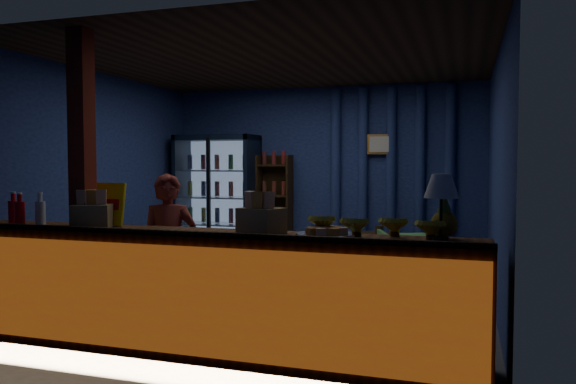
{
  "coord_description": "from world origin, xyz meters",
  "views": [
    {
      "loc": [
        2.0,
        -5.85,
        1.49
      ],
      "look_at": [
        0.21,
        -0.2,
        1.18
      ],
      "focal_mm": 35.0,
      "sensor_mm": 36.0,
      "label": 1
    }
  ],
  "objects_px": {
    "pastry_tray": "(325,233)",
    "table_lamp": "(441,189)",
    "shopkeeper": "(168,251)",
    "green_chair": "(409,256)"
  },
  "relations": [
    {
      "from": "pastry_tray",
      "to": "table_lamp",
      "type": "bearing_deg",
      "value": -1.33
    },
    {
      "from": "shopkeeper",
      "to": "pastry_tray",
      "type": "relative_size",
      "value": 3.19
    },
    {
      "from": "shopkeeper",
      "to": "table_lamp",
      "type": "xyz_separation_m",
      "value": [
        2.39,
        -0.5,
        0.62
      ]
    },
    {
      "from": "shopkeeper",
      "to": "green_chair",
      "type": "relative_size",
      "value": 1.96
    },
    {
      "from": "shopkeeper",
      "to": "table_lamp",
      "type": "height_order",
      "value": "table_lamp"
    },
    {
      "from": "pastry_tray",
      "to": "green_chair",
      "type": "bearing_deg",
      "value": 84.35
    },
    {
      "from": "shopkeeper",
      "to": "green_chair",
      "type": "xyz_separation_m",
      "value": [
        1.88,
        2.66,
        -0.37
      ]
    },
    {
      "from": "green_chair",
      "to": "table_lamp",
      "type": "height_order",
      "value": "table_lamp"
    },
    {
      "from": "green_chair",
      "to": "table_lamp",
      "type": "xyz_separation_m",
      "value": [
        0.51,
        -3.16,
        0.99
      ]
    },
    {
      "from": "green_chair",
      "to": "pastry_tray",
      "type": "xyz_separation_m",
      "value": [
        -0.31,
        -3.14,
        0.65
      ]
    }
  ]
}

